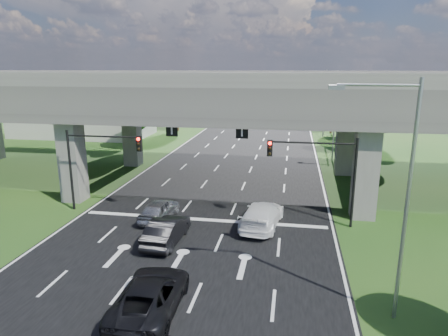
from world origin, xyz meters
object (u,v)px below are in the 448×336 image
(car_white, at_px, (262,215))
(car_trailing, at_px, (151,295))
(signal_left, at_px, (97,156))
(streetlight_near, at_px, (398,185))
(signal_right, at_px, (321,165))
(car_silver, at_px, (159,210))
(streetlight_beyond, at_px, (322,98))
(car_dark, at_px, (167,230))
(streetlight_far, at_px, (332,109))

(car_white, relative_size, car_trailing, 1.02)
(signal_left, xyz_separation_m, car_white, (11.95, -0.94, -3.35))
(car_white, bearing_deg, streetlight_near, 130.51)
(car_white, distance_m, car_trailing, 11.07)
(signal_right, xyz_separation_m, car_silver, (-10.79, -0.94, -3.43))
(car_silver, bearing_deg, signal_left, -7.00)
(streetlight_beyond, height_order, car_silver, streetlight_beyond)
(car_trailing, bearing_deg, car_silver, -75.14)
(signal_left, height_order, car_silver, signal_left)
(car_white, xyz_separation_m, car_trailing, (-3.97, -10.33, -0.05))
(streetlight_beyond, xyz_separation_m, car_dark, (-11.40, -40.51, -5.04))
(streetlight_far, distance_m, car_trailing, 33.26)
(car_dark, relative_size, car_white, 0.85)
(car_white, bearing_deg, streetlight_far, -98.91)
(signal_left, distance_m, streetlight_far, 26.95)
(signal_left, xyz_separation_m, car_trailing, (7.98, -11.28, -3.40))
(signal_left, bearing_deg, car_dark, -34.35)
(signal_left, distance_m, car_trailing, 14.23)
(car_white, bearing_deg, car_dark, 39.85)
(signal_right, relative_size, streetlight_near, 0.60)
(signal_right, bearing_deg, car_silver, -175.01)
(streetlight_far, xyz_separation_m, car_trailing, (-9.94, -31.33, -5.06))
(car_silver, distance_m, car_trailing, 10.80)
(signal_right, relative_size, car_silver, 1.40)
(streetlight_near, distance_m, car_white, 11.91)
(signal_left, xyz_separation_m, streetlight_far, (17.92, 20.06, 1.66))
(signal_left, relative_size, car_trailing, 1.10)
(signal_right, height_order, car_dark, signal_right)
(signal_right, xyz_separation_m, car_dark, (-9.13, -4.46, -3.38))
(signal_right, bearing_deg, car_dark, -153.98)
(car_silver, distance_m, car_dark, 3.89)
(streetlight_beyond, bearing_deg, car_silver, -109.45)
(signal_right, relative_size, streetlight_far, 0.60)
(signal_left, distance_m, car_silver, 6.02)
(car_silver, height_order, car_dark, car_dark)
(car_silver, height_order, car_white, car_white)
(car_white, height_order, car_trailing, car_white)
(streetlight_near, bearing_deg, car_trailing, -172.35)
(streetlight_beyond, xyz_separation_m, car_trailing, (-9.94, -47.33, -5.06))
(car_dark, bearing_deg, streetlight_beyond, -103.83)
(streetlight_far, bearing_deg, car_silver, -121.89)
(signal_right, bearing_deg, streetlight_far, 83.53)
(car_dark, bearing_deg, signal_right, -152.09)
(streetlight_far, bearing_deg, streetlight_near, -90.00)
(signal_left, bearing_deg, car_trailing, -54.70)
(car_dark, distance_m, car_white, 6.47)
(streetlight_far, relative_size, car_trailing, 1.83)
(signal_left, distance_m, car_white, 12.45)
(streetlight_far, distance_m, streetlight_beyond, 16.00)
(car_trailing, bearing_deg, streetlight_beyond, -103.84)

